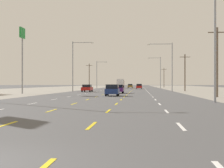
# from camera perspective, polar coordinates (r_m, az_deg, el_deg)

# --- Properties ---
(ground_plane) EXTENTS (572.00, 572.00, 0.00)m
(ground_plane) POSITION_cam_1_polar(r_m,az_deg,el_deg) (73.10, 1.61, -1.22)
(ground_plane) COLOR #4C4C4F
(lot_apron_left) EXTENTS (28.00, 440.00, 0.01)m
(lot_apron_left) POSITION_cam_1_polar(r_m,az_deg,el_deg) (78.34, -16.78, -1.13)
(lot_apron_left) COLOR gray
(lot_apron_left) RESTS_ON ground
(lane_markings) EXTENTS (10.64, 227.60, 0.01)m
(lane_markings) POSITION_cam_1_polar(r_m,az_deg,el_deg) (111.56, 2.60, -0.76)
(lane_markings) COLOR white
(lane_markings) RESTS_ON ground
(hatchback_center_turn_nearest) EXTENTS (1.72, 3.90, 1.54)m
(hatchback_center_turn_nearest) POSITION_cam_1_polar(r_m,az_deg,el_deg) (47.49, 0.05, -0.99)
(hatchback_center_turn_nearest) COLOR navy
(hatchback_center_turn_nearest) RESTS_ON ground
(sedan_center_turn_near) EXTENTS (1.80, 4.50, 1.46)m
(sedan_center_turn_near) POSITION_cam_1_polar(r_m,az_deg,el_deg) (60.70, 1.02, -0.78)
(sedan_center_turn_near) COLOR #4C196B
(sedan_center_turn_near) RESTS_ON ground
(sedan_far_left_mid) EXTENTS (1.80, 4.50, 1.46)m
(sedan_far_left_mid) POSITION_cam_1_polar(r_m,az_deg,el_deg) (70.65, -4.00, -0.65)
(sedan_far_left_mid) COLOR red
(sedan_far_left_mid) RESTS_ON ground
(hatchback_inner_right_midfar) EXTENTS (1.72, 3.90, 1.54)m
(hatchback_inner_right_midfar) POSITION_cam_1_polar(r_m,az_deg,el_deg) (107.29, 4.36, -0.38)
(hatchback_inner_right_midfar) COLOR red
(hatchback_inner_right_midfar) RESTS_ON ground
(box_truck_inner_left_far) EXTENTS (2.40, 7.20, 3.23)m
(box_truck_inner_left_far) POSITION_cam_1_polar(r_m,az_deg,el_deg) (128.52, 1.36, 0.16)
(box_truck_inner_left_far) COLOR maroon
(box_truck_inner_left_far) RESTS_ON ground
(sedan_center_turn_farther) EXTENTS (1.80, 4.50, 1.46)m
(sedan_center_turn_farther) POSITION_cam_1_polar(r_m,az_deg,el_deg) (129.66, 2.94, -0.31)
(sedan_center_turn_farther) COLOR #B28C33
(sedan_center_turn_farther) RESTS_ON ground
(pole_sign_left_row_1) EXTENTS (0.24, 2.26, 10.78)m
(pole_sign_left_row_1) POSITION_cam_1_polar(r_m,az_deg,el_deg) (60.25, -14.16, 6.30)
(pole_sign_left_row_1) COLOR gray
(pole_sign_left_row_1) RESTS_ON ground
(streetlight_right_row_0) EXTENTS (4.88, 0.26, 10.42)m
(streetlight_right_row_0) POSITION_cam_1_polar(r_m,az_deg,el_deg) (32.29, 15.27, 7.93)
(streetlight_right_row_0) COLOR gray
(streetlight_right_row_0) RESTS_ON ground
(streetlight_left_row_1) EXTENTS (4.46, 0.26, 10.35)m
(streetlight_left_row_1) POSITION_cam_1_polar(r_m,az_deg,el_deg) (73.83, -5.96, 3.45)
(streetlight_left_row_1) COLOR gray
(streetlight_left_row_1) RESTS_ON ground
(streetlight_right_row_1) EXTENTS (5.09, 0.26, 9.90)m
(streetlight_right_row_1) POSITION_cam_1_polar(r_m,az_deg,el_deg) (72.84, 9.16, 3.37)
(streetlight_right_row_1) COLOR gray
(streetlight_right_row_1) RESTS_ON ground
(streetlight_left_row_2) EXTENTS (3.50, 0.26, 8.82)m
(streetlight_left_row_2) POSITION_cam_1_polar(r_m,az_deg,el_deg) (114.38, -2.28, 1.80)
(streetlight_left_row_2) COLOR gray
(streetlight_left_row_2) RESTS_ON ground
(streetlight_right_row_2) EXTENTS (4.08, 0.26, 10.03)m
(streetlight_right_row_2) POSITION_cam_1_polar(r_m,az_deg,el_deg) (113.77, 7.56, 2.16)
(streetlight_right_row_2) COLOR gray
(streetlight_right_row_2) RESTS_ON ground
(utility_pole_right_row_0) EXTENTS (2.20, 0.26, 8.51)m
(utility_pole_right_row_0) POSITION_cam_1_polar(r_m,az_deg,el_deg) (45.30, 16.47, 3.59)
(utility_pole_right_row_0) COLOR brown
(utility_pole_right_row_0) RESTS_ON ground
(utility_pole_right_row_1) EXTENTS (2.20, 0.26, 8.01)m
(utility_pole_right_row_1) POSITION_cam_1_polar(r_m,az_deg,el_deg) (78.94, 11.59, 1.92)
(utility_pole_right_row_1) COLOR brown
(utility_pole_right_row_1) RESTS_ON ground
(utility_pole_left_row_2) EXTENTS (2.20, 0.26, 8.27)m
(utility_pole_left_row_2) POSITION_cam_1_polar(r_m,az_deg,el_deg) (118.68, -3.66, 1.37)
(utility_pole_left_row_2) COLOR brown
(utility_pole_left_row_2) RESTS_ON ground
(utility_pole_right_row_3) EXTENTS (2.20, 0.26, 8.13)m
(utility_pole_right_row_3) POSITION_cam_1_polar(r_m,az_deg,el_deg) (149.84, 8.31, 1.08)
(utility_pole_right_row_3) COLOR brown
(utility_pole_right_row_3) RESTS_ON ground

